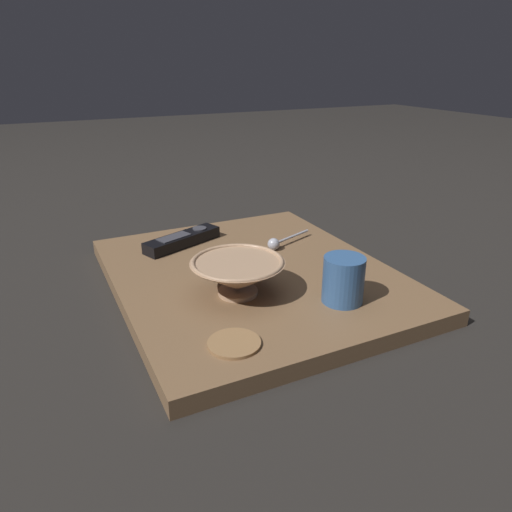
# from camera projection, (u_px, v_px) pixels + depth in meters

# --- Properties ---
(ground_plane) EXTENTS (6.00, 6.00, 0.00)m
(ground_plane) POSITION_uv_depth(u_px,v_px,m) (252.00, 284.00, 0.96)
(ground_plane) COLOR black
(table) EXTENTS (0.52, 0.62, 0.03)m
(table) POSITION_uv_depth(u_px,v_px,m) (252.00, 277.00, 0.95)
(table) COLOR brown
(table) RESTS_ON ground
(cereal_bowl) EXTENTS (0.17, 0.17, 0.07)m
(cereal_bowl) POSITION_uv_depth(u_px,v_px,m) (238.00, 275.00, 0.84)
(cereal_bowl) COLOR tan
(cereal_bowl) RESTS_ON table
(coffee_mug) EXTENTS (0.07, 0.07, 0.08)m
(coffee_mug) POSITION_uv_depth(u_px,v_px,m) (343.00, 280.00, 0.81)
(coffee_mug) COLOR #33598C
(coffee_mug) RESTS_ON table
(teaspoon) EXTENTS (0.13, 0.06, 0.03)m
(teaspoon) POSITION_uv_depth(u_px,v_px,m) (277.00, 243.00, 1.05)
(teaspoon) COLOR #A3A5B2
(teaspoon) RESTS_ON table
(tv_remote_near) EXTENTS (0.19, 0.11, 0.03)m
(tv_remote_near) POSITION_uv_depth(u_px,v_px,m) (182.00, 240.00, 1.07)
(tv_remote_near) COLOR black
(tv_remote_near) RESTS_ON table
(drink_coaster) EXTENTS (0.08, 0.08, 0.01)m
(drink_coaster) POSITION_uv_depth(u_px,v_px,m) (234.00, 343.00, 0.70)
(drink_coaster) COLOR olive
(drink_coaster) RESTS_ON table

